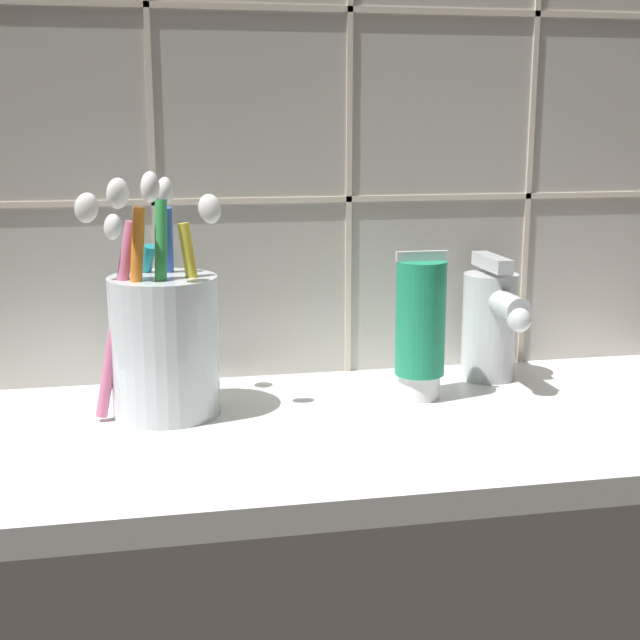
{
  "coord_description": "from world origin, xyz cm",
  "views": [
    {
      "loc": [
        -16.03,
        -62.87,
        24.48
      ],
      "look_at": [
        -3.2,
        1.88,
        9.59
      ],
      "focal_mm": 50.0,
      "sensor_mm": 36.0,
      "label": 1
    }
  ],
  "objects": [
    {
      "name": "toothbrush_cup",
      "position": [
        -14.96,
        4.71,
        8.0
      ],
      "size": [
        11.09,
        12.0,
        19.04
      ],
      "color": "silver",
      "rests_on": "sink_counter"
    },
    {
      "name": "sink_counter",
      "position": [
        0.0,
        0.0,
        1.0
      ],
      "size": [
        67.15,
        28.16,
        2.0
      ],
      "primitive_type": "cube",
      "color": "white",
      "rests_on": "ground"
    },
    {
      "name": "toothpaste_tube",
      "position": [
        5.69,
        4.69,
        8.0
      ],
      "size": [
        4.28,
        4.08,
        12.23
      ],
      "color": "white",
      "rests_on": "sink_counter"
    },
    {
      "name": "tile_wall_backsplash",
      "position": [
        0.01,
        14.32,
        23.27
      ],
      "size": [
        77.15,
        1.72,
        46.52
      ],
      "color": "#B7B2A8",
      "rests_on": "ground"
    },
    {
      "name": "sink_faucet",
      "position": [
        13.43,
        8.53,
        7.26
      ],
      "size": [
        4.77,
        10.07,
        10.99
      ],
      "rotation": [
        0.0,
        0.0,
        -1.56
      ],
      "color": "silver",
      "rests_on": "sink_counter"
    }
  ]
}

